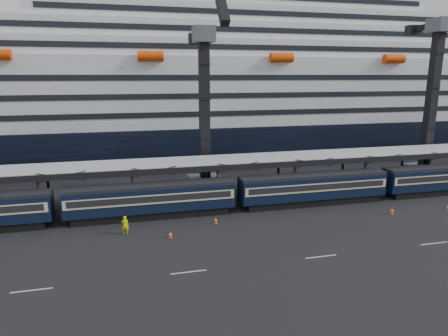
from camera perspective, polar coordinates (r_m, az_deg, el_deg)
The scene contains 11 objects.
ground at distance 48.29m, azimuth 26.48°, elevation -7.53°, with size 260.00×260.00×0.00m, color black.
train at distance 52.77m, azimuth 15.88°, elevation -2.42°, with size 133.05×3.00×4.05m.
canopy at distance 57.79m, azimuth 18.14°, elevation 1.86°, with size 130.00×6.25×5.53m.
cruise_ship at distance 85.25m, azimuth 6.34°, elevation 10.67°, with size 214.09×28.84×34.00m.
crane_dark_near at distance 53.74m, azimuth -2.74°, elevation 8.89°, with size 4.50×17.75×35.08m.
crane_dark_mid at distance 68.75m, azimuth 27.85°, elevation 9.53°, with size 4.50×18.24×39.64m.
worker at distance 42.34m, azimuth -13.95°, elevation -7.91°, with size 0.71×0.47×1.95m, color #E0F60C.
traffic_cone_b at distance 44.14m, azimuth -1.20°, elevation -7.46°, with size 0.37×0.37×0.75m.
traffic_cone_c at distance 40.79m, azimuth -7.66°, elevation -9.37°, with size 0.37×0.37×0.73m.
traffic_cone_d at distance 50.92m, azimuth 22.89°, elevation -5.65°, with size 0.41×0.41×0.82m.
traffic_cone_e at distance 55.55m, azimuth 29.34°, elevation -4.86°, with size 0.35×0.35×0.70m.
Camera 1 is at (-30.40, -33.98, 15.90)m, focal length 32.00 mm.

